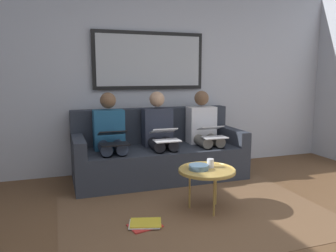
% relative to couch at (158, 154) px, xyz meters
% --- Properties ---
extents(wall_rear, '(6.00, 0.12, 2.60)m').
position_rel_couch_xyz_m(wall_rear, '(0.00, -0.48, 0.99)').
color(wall_rear, '#B7BCC6').
rests_on(wall_rear, ground_plane).
extents(area_rug, '(2.60, 1.80, 0.01)m').
position_rel_couch_xyz_m(area_rug, '(0.00, 1.27, -0.31)').
color(area_rug, brown).
rests_on(area_rug, ground_plane).
extents(couch, '(2.20, 0.90, 0.90)m').
position_rel_couch_xyz_m(couch, '(0.00, 0.00, 0.00)').
color(couch, '#2D333D').
rests_on(couch, ground_plane).
extents(framed_mirror, '(1.57, 0.05, 0.79)m').
position_rel_couch_xyz_m(framed_mirror, '(0.00, -0.39, 1.24)').
color(framed_mirror, black).
extents(coffee_table, '(0.57, 0.57, 0.43)m').
position_rel_couch_xyz_m(coffee_table, '(-0.14, 1.22, 0.10)').
color(coffee_table, tan).
rests_on(coffee_table, ground_plane).
extents(cup, '(0.07, 0.07, 0.09)m').
position_rel_couch_xyz_m(cup, '(-0.20, 1.16, 0.15)').
color(cup, silver).
rests_on(cup, coffee_table).
extents(bowl, '(0.20, 0.20, 0.05)m').
position_rel_couch_xyz_m(bowl, '(-0.06, 1.20, 0.13)').
color(bowl, slate).
rests_on(bowl, coffee_table).
extents(person_left, '(0.38, 0.58, 1.14)m').
position_rel_couch_xyz_m(person_left, '(-0.64, 0.07, 0.30)').
color(person_left, silver).
rests_on(person_left, couch).
extents(laptop_silver, '(0.30, 0.33, 0.14)m').
position_rel_couch_xyz_m(laptop_silver, '(-0.64, 0.31, 0.31)').
color(laptop_silver, silver).
extents(person_middle, '(0.38, 0.58, 1.14)m').
position_rel_couch_xyz_m(person_middle, '(0.00, 0.07, 0.30)').
color(person_middle, '#2D3342').
rests_on(person_middle, couch).
extents(laptop_white, '(0.31, 0.34, 0.15)m').
position_rel_couch_xyz_m(laptop_white, '(0.00, 0.31, 0.31)').
color(laptop_white, white).
extents(person_right, '(0.38, 0.58, 1.14)m').
position_rel_couch_xyz_m(person_right, '(0.64, 0.07, 0.30)').
color(person_right, '#235B84').
rests_on(person_right, couch).
extents(laptop_black, '(0.33, 0.35, 0.15)m').
position_rel_couch_xyz_m(laptop_black, '(0.64, 0.31, 0.32)').
color(laptop_black, black).
extents(magazine_stack, '(0.34, 0.28, 0.03)m').
position_rel_couch_xyz_m(magazine_stack, '(0.55, 1.38, -0.29)').
color(magazine_stack, red).
rests_on(magazine_stack, ground_plane).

